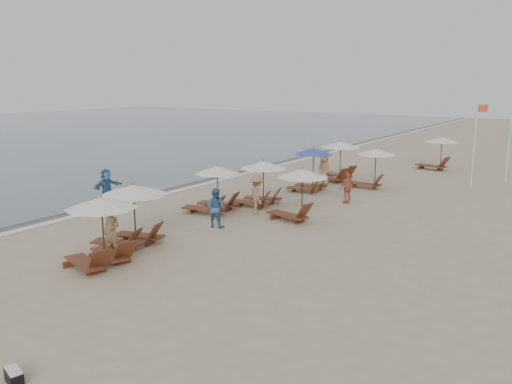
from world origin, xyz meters
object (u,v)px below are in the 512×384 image
Objects in this scene: lounger_station_2 at (213,190)px; duffel_bag at (14,376)px; lounger_station_1 at (131,213)px; flag_pole_near at (475,140)px; lounger_station_0 at (99,230)px; inland_station_1 at (371,163)px; beachgoer_mid_b at (257,195)px; inland_station_2 at (437,150)px; lounger_station_4 at (310,169)px; beachgoer_mid_a at (215,208)px; waterline_walker at (107,187)px; inland_station_0 at (296,189)px; beachgoer_far_b at (324,169)px; lounger_station_3 at (260,182)px; beachgoer_near at (112,231)px; lounger_station_5 at (337,161)px; beachgoer_far_a at (348,188)px.

lounger_station_2 reaches higher than duffel_bag.
lounger_station_1 is 0.55× the size of flag_pole_near.
lounger_station_0 reaches higher than inland_station_1.
lounger_station_2 is 1.43× the size of beachgoer_mid_b.
lounger_station_4 is at bearing -108.65° from inland_station_2.
beachgoer_mid_a is 6.75m from waterline_walker.
inland_station_2 is 5.03× the size of duffel_bag.
inland_station_0 is 1.52× the size of beachgoer_mid_b.
lounger_station_1 is 1.46× the size of beachgoer_far_b.
lounger_station_3 reaches higher than beachgoer_far_b.
flag_pole_near is (3.32, -5.01, 1.33)m from inland_station_2.
beachgoer_near is at bearing -91.02° from lounger_station_3.
beachgoer_far_a is at bearing -60.06° from lounger_station_5.
lounger_station_3 is at bearing 64.85° from lounger_station_2.
lounger_station_4 is at bearing -35.49° from waterline_walker.
inland_station_2 is 17.27m from beachgoer_mid_b.
beachgoer_near is at bearing 127.69° from beachgoer_mid_b.
lounger_station_5 is 1.61× the size of beachgoer_near.
lounger_station_1 is 1.75× the size of beachgoer_far_a.
inland_station_1 is at bearing 66.87° from lounger_station_2.
flag_pole_near is at bearing -56.52° from inland_station_2.
beachgoer_mid_b is (1.88, 0.77, -0.13)m from lounger_station_2.
beachgoer_far_a is 0.86× the size of waterline_walker.
inland_station_2 reaches higher than lounger_station_2.
beachgoer_far_a is (0.49, 4.26, -0.64)m from inland_station_0.
lounger_station_0 is at bearing -79.36° from lounger_station_2.
lounger_station_1 is 1.50× the size of waterline_walker.
lounger_station_5 is 4.87× the size of duffel_bag.
beachgoer_far_b is at bearing -91.59° from lounger_station_5.
lounger_station_5 is 1.01× the size of inland_station_0.
inland_station_1 reaches higher than beachgoer_mid_b.
duffel_bag is 26.20m from flag_pole_near.
lounger_station_2 is 10.02m from inland_station_1.
beachgoer_far_b is at bearing 90.47° from lounger_station_0.
beachgoer_far_a is (0.45, -4.22, -0.65)m from inland_station_1.
waterline_walker is (-6.16, -4.01, -0.26)m from lounger_station_3.
lounger_station_0 is 1.44× the size of beachgoer_mid_b.
lounger_station_0 reaches higher than beachgoer_mid_a.
inland_station_1 is (2.43, 2.68, 0.18)m from lounger_station_4.
lounger_station_4 is at bearing -150.32° from beachgoer_far_b.
lounger_station_1 is at bearing 125.18° from beachgoer_mid_b.
beachgoer_mid_a is at bearing -88.69° from lounger_station_5.
beachgoer_mid_a is (0.74, 4.79, -0.03)m from beachgoer_near.
inland_station_1 is at bearing -58.63° from beachgoer_mid_b.
beachgoer_far_a is (2.88, -1.54, -0.48)m from lounger_station_4.
inland_station_2 is 1.84× the size of beachgoer_far_a.
beachgoer_far_a is at bearing 39.39° from lounger_station_3.
lounger_station_0 is 1.40× the size of beachgoer_far_b.
beachgoer_near is 3.03× the size of duffel_bag.
lounger_station_4 is 10.60m from waterline_walker.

